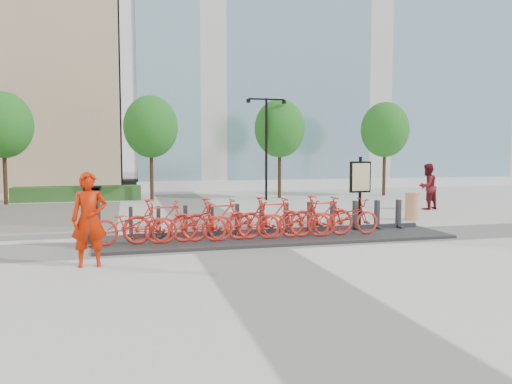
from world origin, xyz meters
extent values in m
plane|color=#B6B6AC|center=(0.00, 0.00, 0.00)|extent=(120.00, 120.00, 0.00)
cube|color=slate|center=(14.00, 26.00, 12.00)|extent=(32.00, 16.00, 24.00)
cube|color=#1E4315|center=(-5.00, 13.20, 0.35)|extent=(6.00, 1.20, 0.70)
cylinder|color=#512F1A|center=(-8.00, 12.00, 1.50)|extent=(0.18, 0.18, 3.00)
ellipsoid|color=#186013|center=(-8.00, 12.00, 3.60)|extent=(2.60, 2.60, 2.99)
cylinder|color=#512F1A|center=(-1.50, 12.00, 1.50)|extent=(0.18, 0.18, 3.00)
ellipsoid|color=#186013|center=(-1.50, 12.00, 3.60)|extent=(2.60, 2.60, 2.99)
cylinder|color=#512F1A|center=(5.00, 12.00, 1.50)|extent=(0.18, 0.18, 3.00)
ellipsoid|color=#186013|center=(5.00, 12.00, 3.60)|extent=(2.60, 2.60, 2.99)
cylinder|color=#512F1A|center=(11.00, 12.00, 1.50)|extent=(0.18, 0.18, 3.00)
ellipsoid|color=#186013|center=(11.00, 12.00, 3.60)|extent=(2.60, 2.60, 2.99)
cylinder|color=black|center=(4.00, 11.00, 2.50)|extent=(0.12, 0.12, 5.00)
cube|color=black|center=(3.55, 11.00, 4.95)|extent=(0.90, 0.08, 0.08)
cube|color=black|center=(4.45, 11.00, 4.95)|extent=(0.90, 0.08, 0.08)
cylinder|color=black|center=(3.10, 11.00, 4.85)|extent=(0.20, 0.20, 0.18)
cylinder|color=black|center=(4.90, 11.00, 4.85)|extent=(0.20, 0.20, 0.18)
cube|color=#2A2A2B|center=(1.30, 0.30, 0.04)|extent=(9.60, 2.40, 0.08)
imported|color=red|center=(-2.60, -0.05, 0.59)|extent=(1.93, 0.67, 1.01)
imported|color=red|center=(-1.88, -0.05, 0.64)|extent=(1.87, 0.53, 1.12)
imported|color=red|center=(-1.16, -0.05, 0.59)|extent=(1.93, 0.67, 1.01)
imported|color=red|center=(-0.44, -0.05, 0.64)|extent=(1.87, 0.53, 1.12)
imported|color=red|center=(0.28, -0.05, 0.59)|extent=(1.93, 0.67, 1.01)
imported|color=red|center=(1.00, -0.05, 0.64)|extent=(1.87, 0.53, 1.12)
imported|color=red|center=(1.72, -0.05, 0.59)|extent=(1.93, 0.67, 1.01)
imported|color=red|center=(2.44, -0.05, 0.64)|extent=(1.87, 0.53, 1.12)
imported|color=red|center=(3.16, -0.05, 0.59)|extent=(1.93, 0.67, 1.01)
cube|color=#2C2D30|center=(-3.54, 0.38, 0.75)|extent=(0.41, 0.36, 1.33)
cube|color=black|center=(-3.54, 0.38, 1.45)|extent=(0.49, 0.43, 0.17)
cube|color=black|center=(-3.54, 0.21, 1.01)|extent=(0.27, 0.05, 0.37)
imported|color=#B11A00|center=(-3.45, -1.90, 0.98)|extent=(0.73, 0.50, 1.97)
imported|color=maroon|center=(9.38, 5.48, 0.95)|extent=(1.11, 0.98, 1.90)
cylinder|color=#D34D00|center=(6.98, 2.74, 0.48)|extent=(0.62, 0.62, 0.96)
cylinder|color=black|center=(4.66, 2.12, 1.11)|extent=(0.10, 0.10, 2.23)
cube|color=black|center=(4.66, 2.12, 1.57)|extent=(0.73, 0.15, 1.01)
cube|color=beige|center=(4.66, 2.06, 1.57)|extent=(0.63, 0.06, 0.89)
camera|label=1|loc=(-2.69, -12.66, 2.36)|focal=35.00mm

